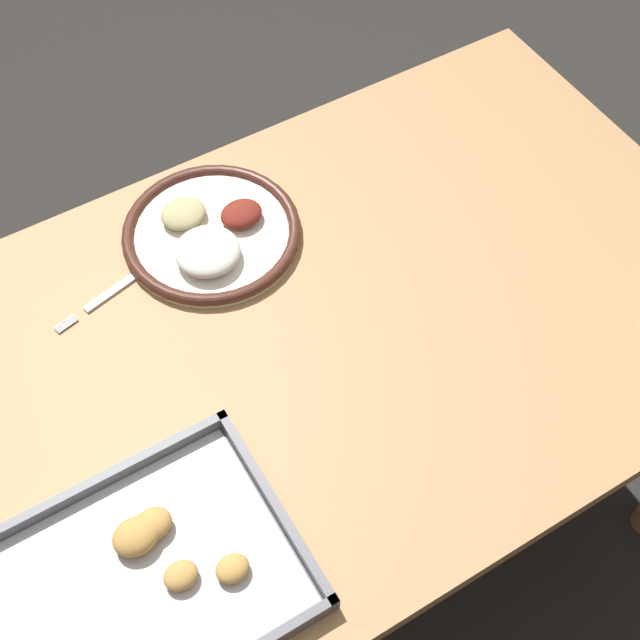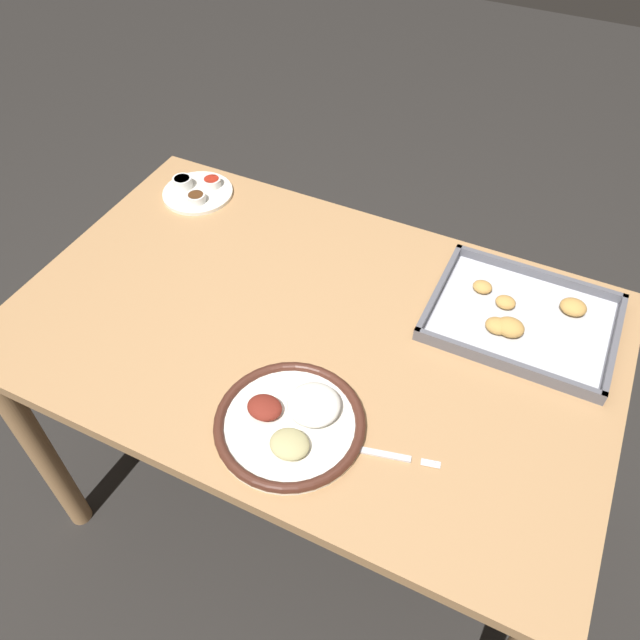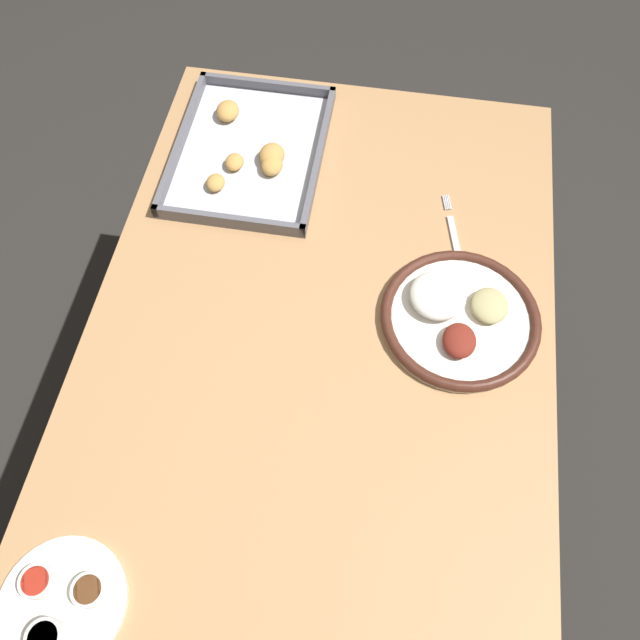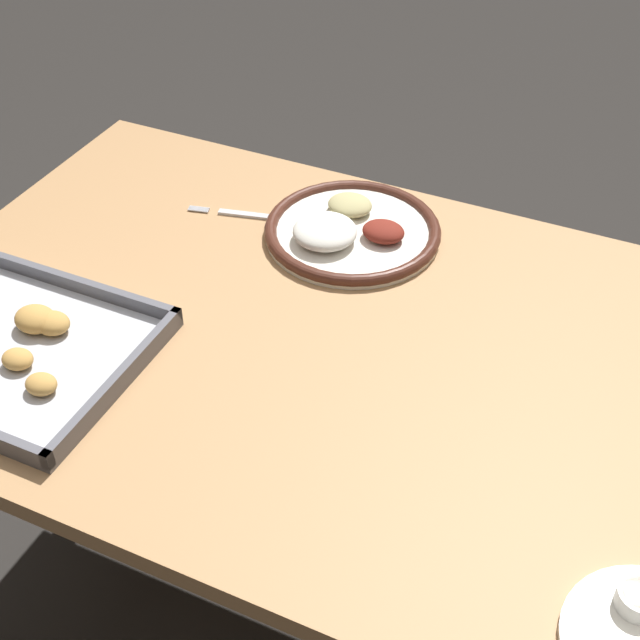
{
  "view_description": "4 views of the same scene",
  "coord_description": "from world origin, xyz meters",
  "views": [
    {
      "loc": [
        0.39,
        0.62,
        1.87
      ],
      "look_at": [
        0.02,
        0.0,
        0.8
      ],
      "focal_mm": 50.0,
      "sensor_mm": 36.0,
      "label": 1
    },
    {
      "loc": [
        0.41,
        -0.79,
        1.77
      ],
      "look_at": [
        0.02,
        0.0,
        0.8
      ],
      "focal_mm": 35.0,
      "sensor_mm": 36.0,
      "label": 2
    },
    {
      "loc": [
        -0.48,
        -0.08,
        1.75
      ],
      "look_at": [
        0.02,
        0.0,
        0.8
      ],
      "focal_mm": 35.0,
      "sensor_mm": 36.0,
      "label": 3
    },
    {
      "loc": [
        -0.37,
        0.85,
        1.6
      ],
      "look_at": [
        0.02,
        0.0,
        0.8
      ],
      "focal_mm": 50.0,
      "sensor_mm": 36.0,
      "label": 4
    }
  ],
  "objects": [
    {
      "name": "ground_plane",
      "position": [
        0.0,
        0.0,
        0.0
      ],
      "size": [
        8.0,
        8.0,
        0.0
      ],
      "primitive_type": "plane",
      "color": "#282623"
    },
    {
      "name": "dining_table",
      "position": [
        0.0,
        0.0,
        0.66
      ],
      "size": [
        1.28,
        0.82,
        0.77
      ],
      "color": "#AD7F51",
      "rests_on": "ground_plane"
    },
    {
      "name": "dinner_plate",
      "position": [
        0.08,
        -0.24,
        0.79
      ],
      "size": [
        0.28,
        0.28,
        0.05
      ],
      "color": "white",
      "rests_on": "dining_table"
    },
    {
      "name": "fork",
      "position": [
        0.25,
        -0.22,
        0.78
      ],
      "size": [
        0.2,
        0.06,
        0.0
      ],
      "rotation": [
        0.0,
        0.0,
        0.23
      ],
      "color": "silver",
      "rests_on": "dining_table"
    },
    {
      "name": "saucer_plate",
      "position": [
        -0.48,
        0.29,
        0.79
      ],
      "size": [
        0.18,
        0.18,
        0.04
      ],
      "color": "white",
      "rests_on": "dining_table"
    },
    {
      "name": "baking_tray",
      "position": [
        0.4,
        0.21,
        0.79
      ],
      "size": [
        0.39,
        0.3,
        0.04
      ],
      "color": "#595960",
      "rests_on": "dining_table"
    }
  ]
}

